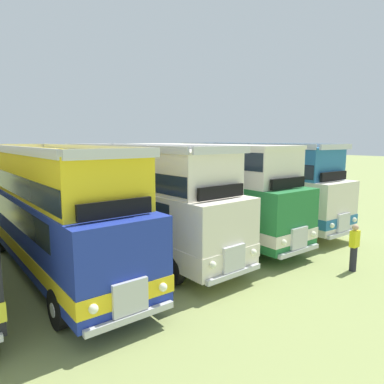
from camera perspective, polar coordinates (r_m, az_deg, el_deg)
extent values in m
plane|color=#8C9956|center=(14.13, -21.81, -11.54)|extent=(200.00, 200.00, 0.00)
cube|color=#1E339E|center=(13.31, -21.78, -5.12)|extent=(2.62, 11.17, 2.30)
cube|color=yellow|center=(13.46, -21.64, -7.61)|extent=(2.66, 11.21, 0.44)
cube|color=#19232D|center=(13.56, -22.41, -2.32)|extent=(2.63, 8.77, 0.76)
cube|color=#19232D|center=(8.16, -10.70, -8.41)|extent=(2.20, 0.12, 0.90)
cube|color=silver|center=(8.52, -10.10, -16.66)|extent=(0.90, 0.13, 0.80)
cube|color=silver|center=(8.72, -9.91, -19.70)|extent=(2.30, 0.17, 0.16)
sphere|color=#EAEACC|center=(8.93, -4.79, -15.33)|extent=(0.22, 0.22, 0.22)
sphere|color=#EAEACC|center=(8.18, -15.91, -18.01)|extent=(0.22, 0.22, 0.22)
cube|color=yellow|center=(13.25, -22.55, 3.11)|extent=(2.51, 10.27, 1.50)
cube|color=silver|center=(8.21, -12.54, 6.18)|extent=(2.40, 0.13, 0.24)
cube|color=silver|center=(17.70, -26.85, 6.67)|extent=(2.40, 0.13, 0.24)
cube|color=silver|center=(13.58, -17.85, 6.86)|extent=(0.21, 10.24, 0.24)
cube|color=silver|center=(12.93, -27.90, 6.21)|extent=(0.21, 10.24, 0.24)
cube|color=#19232D|center=(13.28, -22.48, 1.83)|extent=(2.55, 10.17, 0.64)
cube|color=black|center=(8.41, -12.40, -2.70)|extent=(1.90, 0.14, 0.40)
cylinder|color=black|center=(10.58, -8.73, -14.87)|extent=(0.29, 1.04, 1.04)
cylinder|color=silver|center=(10.65, -8.01, -14.69)|extent=(0.02, 0.36, 0.36)
cylinder|color=black|center=(9.77, -21.10, -17.44)|extent=(0.29, 1.04, 1.04)
cylinder|color=silver|center=(9.74, -21.98, -17.59)|extent=(0.02, 0.36, 0.36)
cylinder|color=black|center=(17.42, -21.52, -5.95)|extent=(0.29, 1.04, 1.04)
cylinder|color=silver|center=(17.46, -21.05, -5.89)|extent=(0.02, 0.36, 0.36)
cylinder|color=black|center=(16.94, -29.02, -6.84)|extent=(0.29, 1.04, 1.04)
cube|color=silver|center=(14.97, -8.41, -3.11)|extent=(2.81, 10.95, 2.30)
cube|color=silver|center=(15.10, -8.36, -5.34)|extent=(2.85, 10.99, 0.44)
cube|color=#19232D|center=(15.20, -9.23, -0.65)|extent=(2.77, 8.55, 0.76)
cube|color=#19232D|center=(10.67, 6.61, -4.27)|extent=(2.20, 0.16, 0.90)
cube|color=silver|center=(10.95, 6.92, -10.76)|extent=(0.90, 0.15, 0.80)
cube|color=silver|center=(11.10, 6.98, -13.23)|extent=(2.30, 0.21, 0.16)
sphere|color=#EAEACC|center=(11.57, 10.09, -9.74)|extent=(0.22, 0.22, 0.22)
sphere|color=#EAEACC|center=(10.34, 3.43, -11.88)|extent=(0.22, 0.22, 0.22)
cube|color=silver|center=(14.92, -9.06, 4.21)|extent=(2.68, 10.05, 1.50)
cube|color=silver|center=(10.72, 5.10, 6.88)|extent=(2.40, 0.17, 0.24)
cube|color=silver|center=(18.89, -16.08, 7.32)|extent=(2.40, 0.17, 0.24)
cube|color=silver|center=(15.52, -5.28, 7.41)|extent=(0.38, 9.98, 0.24)
cube|color=silver|center=(14.31, -13.32, 7.11)|extent=(0.38, 9.98, 0.24)
cube|color=#19232D|center=(14.94, -9.04, 3.06)|extent=(2.72, 9.95, 0.64)
cube|color=black|center=(10.87, 4.83, 0.02)|extent=(1.90, 0.17, 0.40)
cylinder|color=black|center=(13.00, 5.11, -10.26)|extent=(0.31, 1.05, 1.04)
cylinder|color=silver|center=(13.10, 5.58, -10.12)|extent=(0.03, 0.36, 0.36)
cylinder|color=black|center=(11.60, -3.24, -12.62)|extent=(0.31, 1.05, 1.04)
cylinder|color=silver|center=(11.52, -3.86, -12.78)|extent=(0.03, 0.36, 0.36)
cylinder|color=black|center=(18.87, -11.04, -4.40)|extent=(0.31, 1.05, 1.04)
cylinder|color=silver|center=(18.94, -10.64, -4.34)|extent=(0.03, 0.36, 0.36)
cylinder|color=black|center=(17.93, -17.54, -5.33)|extent=(0.31, 1.05, 1.04)
cylinder|color=silver|center=(17.88, -17.99, -5.39)|extent=(0.03, 0.36, 0.36)
cube|color=#237538|center=(17.36, 1.59, -1.40)|extent=(2.61, 11.52, 2.30)
cube|color=silver|center=(17.47, 1.58, -3.34)|extent=(2.65, 11.56, 0.44)
cube|color=#19232D|center=(17.57, 0.78, 0.71)|extent=(2.62, 9.12, 0.76)
cube|color=#19232D|center=(13.36, 17.05, -1.98)|extent=(2.20, 0.12, 0.90)
cube|color=silver|center=(13.58, 17.19, -7.24)|extent=(0.90, 0.13, 0.80)
cube|color=silver|center=(13.70, 17.20, -9.27)|extent=(2.30, 0.16, 0.16)
sphere|color=#EAEACC|center=(14.29, 19.35, -6.55)|extent=(0.22, 0.22, 0.22)
sphere|color=#EAEACC|center=(12.87, 14.86, -8.01)|extent=(0.22, 0.22, 0.22)
cube|color=silver|center=(17.32, 1.10, 4.92)|extent=(2.50, 10.61, 1.50)
cube|color=silver|center=(17.29, 1.11, 7.63)|extent=(2.56, 10.72, 0.14)
cube|color=#19232D|center=(17.31, 1.10, 5.91)|extent=(2.54, 10.52, 0.68)
cube|color=black|center=(13.54, 15.51, 1.43)|extent=(1.90, 0.14, 0.40)
cylinder|color=black|center=(15.57, 14.64, -7.31)|extent=(0.29, 1.04, 1.04)
cylinder|color=silver|center=(15.68, 14.98, -7.21)|extent=(0.02, 0.36, 0.36)
cylinder|color=black|center=(13.90, 8.67, -9.07)|extent=(0.29, 1.04, 1.04)
cylinder|color=silver|center=(13.80, 8.23, -9.19)|extent=(0.02, 0.36, 0.36)
cylinder|color=black|center=(21.37, -2.64, -2.72)|extent=(0.29, 1.04, 1.04)
cylinder|color=silver|center=(21.45, -2.31, -2.67)|extent=(0.02, 0.36, 0.36)
cylinder|color=black|center=(20.18, -8.04, -3.47)|extent=(0.29, 1.04, 1.04)
cylinder|color=silver|center=(20.11, -8.41, -3.52)|extent=(0.02, 0.36, 0.36)
cube|color=silver|center=(19.83, 9.99, -0.26)|extent=(2.74, 10.87, 2.30)
cube|color=teal|center=(19.93, 9.94, -1.97)|extent=(2.78, 10.91, 0.44)
cube|color=#19232D|center=(20.03, 9.20, 1.57)|extent=(2.71, 8.47, 0.76)
cube|color=#19232D|center=(16.56, 23.55, -0.33)|extent=(2.20, 0.15, 0.90)
cube|color=silver|center=(16.73, 23.62, -4.61)|extent=(0.90, 0.14, 0.80)
cube|color=silver|center=(16.83, 23.60, -6.28)|extent=(2.30, 0.19, 0.16)
sphere|color=#EAEACC|center=(17.50, 25.13, -4.15)|extent=(0.22, 0.22, 0.22)
sphere|color=#EAEACC|center=(15.97, 22.02, -5.12)|extent=(0.22, 0.22, 0.22)
cube|color=teal|center=(19.81, 9.60, 5.26)|extent=(2.62, 9.97, 1.50)
cube|color=silver|center=(16.62, 22.66, 6.86)|extent=(2.40, 0.15, 0.24)
cube|color=silver|center=(23.10, 1.61, 7.83)|extent=(2.40, 0.15, 0.24)
cube|color=silver|center=(20.66, 12.00, 7.55)|extent=(0.32, 9.92, 0.24)
cube|color=silver|center=(18.93, 7.12, 7.59)|extent=(0.32, 9.92, 0.24)
cube|color=#19232D|center=(19.83, 9.58, 4.40)|extent=(2.66, 9.87, 0.64)
cube|color=black|center=(16.72, 22.25, 2.42)|extent=(1.90, 0.16, 0.40)
cylinder|color=black|center=(18.65, 20.90, -4.97)|extent=(0.30, 1.05, 1.04)
cylinder|color=silver|center=(18.77, 21.15, -4.90)|extent=(0.03, 0.36, 0.36)
cylinder|color=black|center=(16.80, 16.62, -6.22)|extent=(0.30, 1.05, 1.04)
cylinder|color=silver|center=(16.69, 16.30, -6.31)|extent=(0.03, 0.36, 0.36)
cylinder|color=black|center=(23.37, 5.46, -1.77)|extent=(0.30, 1.05, 1.04)
cylinder|color=silver|center=(23.47, 5.73, -1.72)|extent=(0.03, 0.36, 0.36)
cylinder|color=black|center=(21.93, 0.97, -2.42)|extent=(0.30, 1.05, 1.04)
cylinder|color=silver|center=(21.84, 0.66, -2.46)|extent=(0.03, 0.36, 0.36)
cylinder|color=#23232D|center=(14.02, 24.98, -9.94)|extent=(0.24, 0.24, 0.90)
cube|color=yellow|center=(13.81, 25.17, -6.98)|extent=(0.36, 0.22, 0.60)
sphere|color=tan|center=(13.71, 25.29, -5.29)|extent=(0.22, 0.22, 0.22)
cylinder|color=#8C704C|center=(27.73, -15.04, -0.37)|extent=(0.08, 0.08, 1.05)
cylinder|color=#8C704C|center=(31.09, -3.00, 0.86)|extent=(0.08, 0.08, 1.05)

